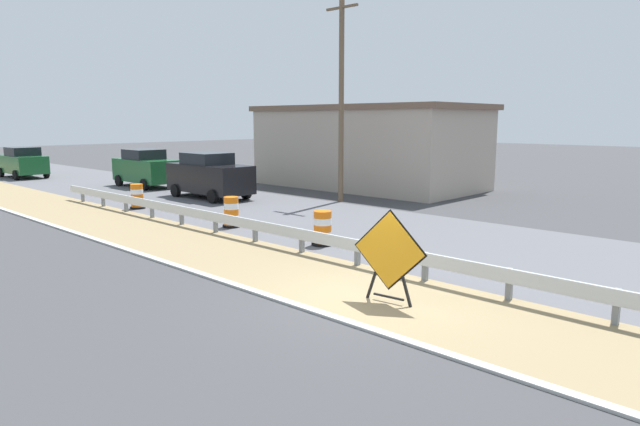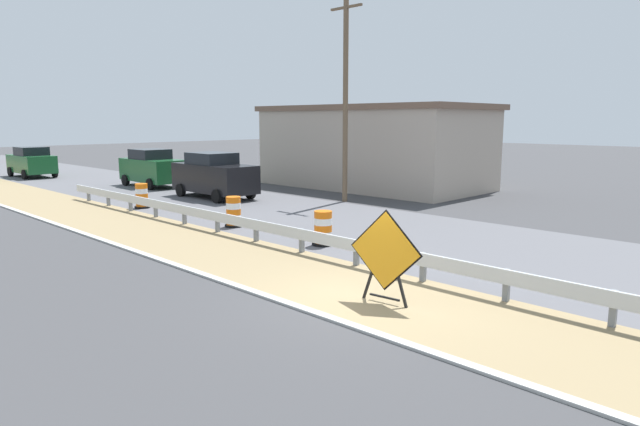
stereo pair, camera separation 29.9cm
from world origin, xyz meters
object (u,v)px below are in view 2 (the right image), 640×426
Objects in this scene: car_trailing_near_lane at (214,175)px; utility_pole_near at (345,98)px; car_lead_near_lane at (32,162)px; car_mid_far_lane at (152,168)px; traffic_barrel_nearest at (323,230)px; traffic_barrel_mid at (142,197)px; warning_sign_diamond at (385,254)px; traffic_barrel_close at (234,213)px.

car_trailing_near_lane is 0.52× the size of utility_pole_near.
car_mid_far_lane reaches higher than car_lead_near_lane.
utility_pole_near is at bearing 37.74° from traffic_barrel_nearest.
traffic_barrel_mid is at bearing -31.53° from car_mid_far_lane.
warning_sign_diamond reaches higher than traffic_barrel_mid.
car_trailing_near_lane is at bearing -1.63° from car_mid_far_lane.
car_trailing_near_lane reaches higher than car_mid_far_lane.
traffic_barrel_mid is (-0.36, 10.66, 0.01)m from traffic_barrel_nearest.
car_mid_far_lane is (4.14, 13.30, 0.58)m from traffic_barrel_close.
car_trailing_near_lane is (2.78, -17.16, 0.10)m from car_lead_near_lane.
car_lead_near_lane is at bearing -170.31° from car_trailing_near_lane.
car_trailing_near_lane is 7.49m from utility_pole_near.
warning_sign_diamond is at bearing -134.87° from utility_pole_near.
car_trailing_near_lane is (4.12, 0.46, 0.63)m from traffic_barrel_mid.
utility_pole_near reaches higher than traffic_barrel_nearest.
car_mid_far_lane is at bearing 178.41° from car_trailing_near_lane.
warning_sign_diamond is 1.87× the size of traffic_barrel_mid.
traffic_barrel_mid is at bearing 92.01° from traffic_barrel_close.
traffic_barrel_nearest is 10.67m from traffic_barrel_mid.
traffic_barrel_mid is at bearing 146.81° from utility_pole_near.
traffic_barrel_close is (2.87, 9.05, -0.57)m from warning_sign_diamond.
car_mid_far_lane is at bearing 58.00° from traffic_barrel_mid.
car_lead_near_lane is 0.95× the size of car_mid_far_lane.
traffic_barrel_nearest is at bearing -142.26° from utility_pole_near.
traffic_barrel_nearest is 18.11m from car_mid_far_lane.
car_trailing_near_lane reaches higher than traffic_barrel_nearest.
car_lead_near_lane is 23.80m from utility_pole_near.
utility_pole_near reaches higher than car_mid_far_lane.
car_mid_far_lane is 0.48× the size of utility_pole_near.
car_lead_near_lane is at bearing 87.99° from traffic_barrel_nearest.
traffic_barrel_close reaches higher than traffic_barrel_nearest.
utility_pole_near is (3.54, -5.48, 3.68)m from car_trailing_near_lane.
car_lead_near_lane is 17.38m from car_trailing_near_lane.
traffic_barrel_nearest is 0.97× the size of traffic_barrel_close.
traffic_barrel_nearest is at bearing -88.19° from traffic_barrel_close.
car_trailing_near_lane is at bearing 122.86° from utility_pole_near.
utility_pole_near is (7.66, -5.01, 4.31)m from traffic_barrel_mid.
car_mid_far_lane is (7.01, 22.35, 0.01)m from warning_sign_diamond.
traffic_barrel_nearest is at bearing -129.25° from warning_sign_diamond.
car_trailing_near_lane is at bearing -119.83° from warning_sign_diamond.
utility_pole_near is at bearing -141.54° from warning_sign_diamond.
car_lead_near_lane is at bearing 105.58° from utility_pole_near.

